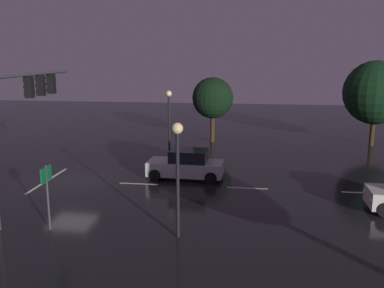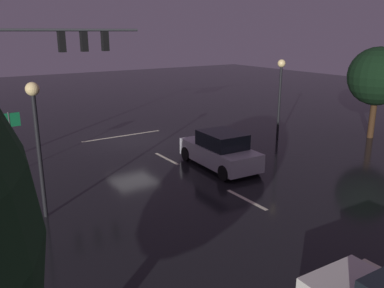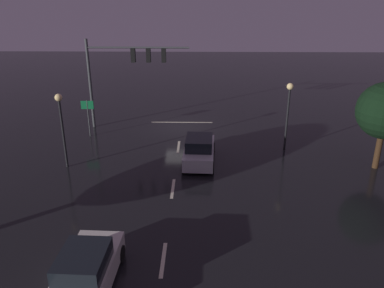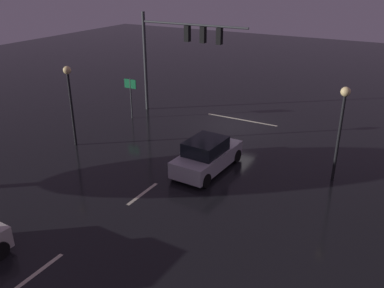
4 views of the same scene
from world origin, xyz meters
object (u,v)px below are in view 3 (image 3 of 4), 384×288
(traffic_signal_assembly, at_px, (125,65))
(car_approaching, at_px, (199,150))
(route_sign, at_px, (88,110))
(car_distant, at_px, (86,272))
(street_lamp_left_kerb, at_px, (289,104))
(street_lamp_right_kerb, at_px, (61,116))

(traffic_signal_assembly, bearing_deg, car_approaching, 130.03)
(car_approaching, height_order, route_sign, route_sign)
(car_distant, xyz_separation_m, street_lamp_left_kerb, (-9.75, -13.31, 2.46))
(traffic_signal_assembly, relative_size, car_approaching, 1.72)
(traffic_signal_assembly, distance_m, car_distant, 18.41)
(car_approaching, relative_size, car_distant, 1.00)
(car_approaching, height_order, street_lamp_left_kerb, street_lamp_left_kerb)
(street_lamp_right_kerb, bearing_deg, route_sign, -90.05)
(route_sign, bearing_deg, street_lamp_left_kerb, 170.00)
(car_approaching, distance_m, route_sign, 9.31)
(car_distant, xyz_separation_m, street_lamp_right_kerb, (4.07, -10.41, 2.45))
(traffic_signal_assembly, bearing_deg, street_lamp_right_kerb, 71.50)
(traffic_signal_assembly, xyz_separation_m, street_lamp_left_kerb, (-11.32, 4.58, -1.61))
(traffic_signal_assembly, xyz_separation_m, car_approaching, (-5.57, 6.63, -4.07))
(street_lamp_left_kerb, height_order, route_sign, street_lamp_left_kerb)
(car_distant, bearing_deg, street_lamp_left_kerb, -126.23)
(car_approaching, distance_m, street_lamp_left_kerb, 6.58)
(traffic_signal_assembly, bearing_deg, car_distant, 95.01)
(car_distant, height_order, street_lamp_right_kerb, street_lamp_right_kerb)
(car_approaching, xyz_separation_m, route_sign, (8.07, -4.49, 1.18))
(car_distant, height_order, street_lamp_left_kerb, street_lamp_left_kerb)
(traffic_signal_assembly, distance_m, car_approaching, 9.57)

